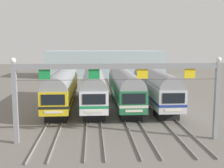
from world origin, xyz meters
TOP-DOWN VIEW (x-y plane):
  - ground_plane at (0.00, 0.00)m, footprint 160.00×160.00m
  - track_bed at (0.00, 17.00)m, footprint 13.30×70.00m
  - commuter_train_yellow at (-5.90, -0.01)m, footprint 2.88×18.06m
  - commuter_train_white at (-1.97, -0.00)m, footprint 2.88×18.06m
  - commuter_train_green at (1.97, -0.00)m, footprint 2.88×18.06m
  - commuter_train_silver at (5.90, -0.00)m, footprint 2.88×18.06m
  - catenary_gantry at (0.00, -13.50)m, footprint 17.03×0.44m
  - maintenance_building at (1.02, 34.70)m, footprint 28.12×10.00m

SIDE VIEW (x-z plane):
  - ground_plane at x=0.00m, z-range 0.00..0.00m
  - track_bed at x=0.00m, z-range 0.00..0.15m
  - commuter_train_yellow at x=-5.90m, z-range 0.30..5.07m
  - commuter_train_white at x=-1.97m, z-range 0.16..5.21m
  - commuter_train_green at x=1.97m, z-range 0.16..5.21m
  - commuter_train_silver at x=5.90m, z-range 0.16..5.21m
  - maintenance_building at x=1.02m, z-range 0.00..6.26m
  - catenary_gantry at x=0.00m, z-range 1.61..8.58m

